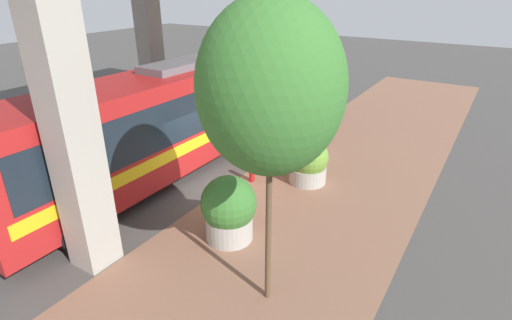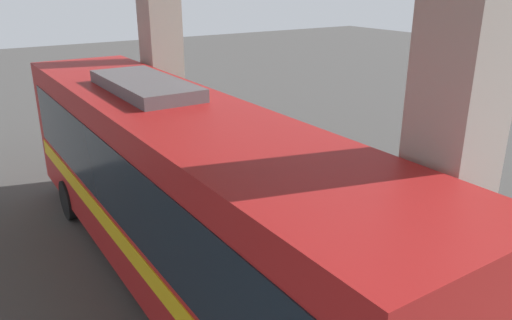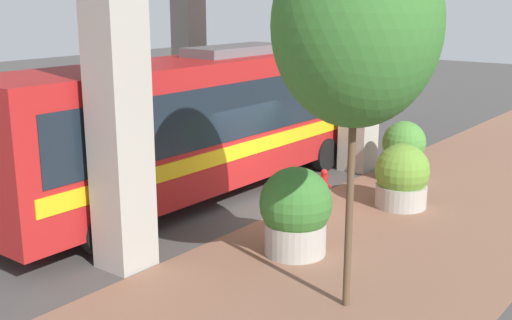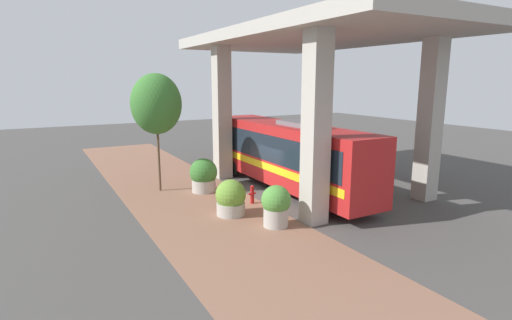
{
  "view_description": "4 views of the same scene",
  "coord_description": "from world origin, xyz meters",
  "px_view_note": "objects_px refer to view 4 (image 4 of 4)",
  "views": [
    {
      "loc": [
        -7.19,
        9.36,
        6.45
      ],
      "look_at": [
        -0.92,
        -0.68,
        1.07
      ],
      "focal_mm": 28.0,
      "sensor_mm": 36.0,
      "label": 1
    },
    {
      "loc": [
        5.84,
        8.24,
        5.73
      ],
      "look_at": [
        -0.59,
        -1.59,
        1.44
      ],
      "focal_mm": 35.0,
      "sensor_mm": 36.0,
      "label": 2
    },
    {
      "loc": [
        -8.76,
        12.3,
        5.15
      ],
      "look_at": [
        0.84,
        0.01,
        1.17
      ],
      "focal_mm": 45.0,
      "sensor_mm": 36.0,
      "label": 3
    },
    {
      "loc": [
        -9.52,
        -17.49,
        5.95
      ],
      "look_at": [
        -0.43,
        -1.26,
        2.21
      ],
      "focal_mm": 28.0,
      "sensor_mm": 36.0,
      "label": 4
    }
  ],
  "objects_px": {
    "bus": "(288,153)",
    "planter_back": "(204,176)",
    "planter_middle": "(231,199)",
    "street_tree_near": "(156,104)",
    "fire_hydrant": "(252,194)",
    "planter_front": "(276,205)"
  },
  "relations": [
    {
      "from": "bus",
      "to": "planter_back",
      "type": "relative_size",
      "value": 6.78
    },
    {
      "from": "bus",
      "to": "street_tree_near",
      "type": "height_order",
      "value": "street_tree_near"
    },
    {
      "from": "planter_middle",
      "to": "planter_back",
      "type": "height_order",
      "value": "planter_back"
    },
    {
      "from": "planter_front",
      "to": "street_tree_near",
      "type": "relative_size",
      "value": 0.28
    },
    {
      "from": "fire_hydrant",
      "to": "planter_back",
      "type": "distance_m",
      "value": 3.4
    },
    {
      "from": "bus",
      "to": "planter_front",
      "type": "bearing_deg",
      "value": -128.65
    },
    {
      "from": "planter_middle",
      "to": "fire_hydrant",
      "type": "bearing_deg",
      "value": 31.76
    },
    {
      "from": "bus",
      "to": "planter_back",
      "type": "bearing_deg",
      "value": 155.4
    },
    {
      "from": "bus",
      "to": "street_tree_near",
      "type": "xyz_separation_m",
      "value": [
        -6.17,
        3.27,
        2.62
      ]
    },
    {
      "from": "bus",
      "to": "fire_hydrant",
      "type": "bearing_deg",
      "value": -157.24
    },
    {
      "from": "bus",
      "to": "planter_middle",
      "type": "distance_m",
      "value": 5.22
    },
    {
      "from": "bus",
      "to": "planter_back",
      "type": "height_order",
      "value": "bus"
    },
    {
      "from": "fire_hydrant",
      "to": "planter_front",
      "type": "relative_size",
      "value": 0.53
    },
    {
      "from": "planter_back",
      "to": "fire_hydrant",
      "type": "bearing_deg",
      "value": -67.88
    },
    {
      "from": "bus",
      "to": "planter_back",
      "type": "distance_m",
      "value": 4.73
    },
    {
      "from": "bus",
      "to": "planter_front",
      "type": "height_order",
      "value": "bus"
    },
    {
      "from": "fire_hydrant",
      "to": "planter_front",
      "type": "height_order",
      "value": "planter_front"
    },
    {
      "from": "planter_middle",
      "to": "street_tree_near",
      "type": "height_order",
      "value": "street_tree_near"
    },
    {
      "from": "planter_front",
      "to": "street_tree_near",
      "type": "distance_m",
      "value": 8.98
    },
    {
      "from": "planter_back",
      "to": "street_tree_near",
      "type": "distance_m",
      "value": 4.51
    },
    {
      "from": "bus",
      "to": "planter_middle",
      "type": "bearing_deg",
      "value": -153.82
    },
    {
      "from": "planter_middle",
      "to": "planter_back",
      "type": "relative_size",
      "value": 0.89
    }
  ]
}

